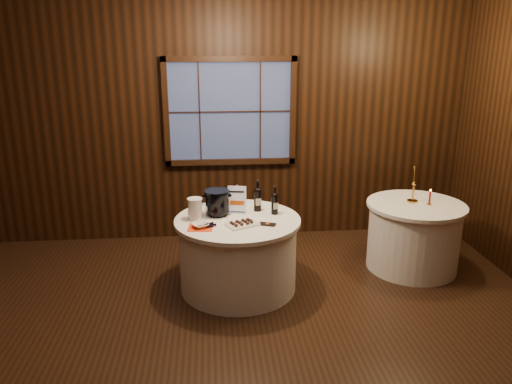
{
  "coord_description": "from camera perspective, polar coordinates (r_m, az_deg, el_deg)",
  "views": [
    {
      "loc": [
        -0.25,
        -3.74,
        2.51
      ],
      "look_at": [
        0.18,
        0.9,
        1.08
      ],
      "focal_mm": 35.0,
      "sensor_mm": 36.0,
      "label": 1
    }
  ],
  "objects": [
    {
      "name": "port_bottle_left",
      "position": [
        5.24,
        0.18,
        -0.64
      ],
      "size": [
        0.08,
        0.09,
        0.33
      ],
      "rotation": [
        0.0,
        0.0,
        0.14
      ],
      "color": "black",
      "rests_on": "main_table"
    },
    {
      "name": "ground",
      "position": [
        4.51,
        -1.25,
        -16.73
      ],
      "size": [
        6.0,
        6.0,
        0.0
      ],
      "primitive_type": "plane",
      "color": "black",
      "rests_on": "ground"
    },
    {
      "name": "back_wall",
      "position": [
        6.3,
        -2.98,
        8.24
      ],
      "size": [
        6.0,
        0.1,
        3.0
      ],
      "color": "black",
      "rests_on": "ground"
    },
    {
      "name": "chocolate_box",
      "position": [
        4.89,
        1.33,
        -3.7
      ],
      "size": [
        0.18,
        0.13,
        0.01
      ],
      "primitive_type": "cube",
      "rotation": [
        0.0,
        0.0,
        -0.38
      ],
      "color": "black",
      "rests_on": "main_table"
    },
    {
      "name": "sign_stand",
      "position": [
        5.18,
        -2.15,
        -1.34
      ],
      "size": [
        0.19,
        0.12,
        0.31
      ],
      "rotation": [
        0.0,
        0.0,
        -0.19
      ],
      "color": "silver",
      "rests_on": "main_table"
    },
    {
      "name": "orange_napkin",
      "position": [
        4.85,
        -6.35,
        -4.03
      ],
      "size": [
        0.26,
        0.26,
        0.0
      ],
      "primitive_type": "cube",
      "rotation": [
        0.0,
        0.0,
        -0.08
      ],
      "color": "#EA3E13",
      "rests_on": "main_table"
    },
    {
      "name": "main_table",
      "position": [
        5.2,
        -2.07,
        -7.03
      ],
      "size": [
        1.28,
        1.28,
        0.77
      ],
      "color": "white",
      "rests_on": "ground"
    },
    {
      "name": "chocolate_plate",
      "position": [
        4.87,
        -1.59,
        -3.63
      ],
      "size": [
        0.36,
        0.31,
        0.04
      ],
      "rotation": [
        0.0,
        0.0,
        0.43
      ],
      "color": "white",
      "rests_on": "main_table"
    },
    {
      "name": "red_candle",
      "position": [
        5.76,
        19.23,
        -0.73
      ],
      "size": [
        0.05,
        0.05,
        0.18
      ],
      "color": "#C88E3E",
      "rests_on": "side_table"
    },
    {
      "name": "cracker_bowl",
      "position": [
        4.85,
        -6.36,
        -3.79
      ],
      "size": [
        0.21,
        0.21,
        0.04
      ],
      "primitive_type": "imported",
      "rotation": [
        0.0,
        0.0,
        0.43
      ],
      "color": "white",
      "rests_on": "orange_napkin"
    },
    {
      "name": "grape_bunch",
      "position": [
        4.84,
        -5.17,
        -3.83
      ],
      "size": [
        0.18,
        0.11,
        0.04
      ],
      "rotation": [
        0.0,
        0.0,
        0.4
      ],
      "color": "black",
      "rests_on": "main_table"
    },
    {
      "name": "ice_bucket",
      "position": [
        5.13,
        -4.45,
        -1.16
      ],
      "size": [
        0.26,
        0.26,
        0.26
      ],
      "color": "black",
      "rests_on": "main_table"
    },
    {
      "name": "side_table",
      "position": [
        5.92,
        17.54,
        -4.78
      ],
      "size": [
        1.08,
        1.08,
        0.77
      ],
      "color": "white",
      "rests_on": "ground"
    },
    {
      "name": "glass_pitcher",
      "position": [
        5.05,
        -6.96,
        -1.89
      ],
      "size": [
        0.2,
        0.15,
        0.22
      ],
      "rotation": [
        0.0,
        0.0,
        -0.18
      ],
      "color": "white",
      "rests_on": "main_table"
    },
    {
      "name": "port_bottle_right",
      "position": [
        5.15,
        2.15,
        -1.14
      ],
      "size": [
        0.07,
        0.08,
        0.3
      ],
      "rotation": [
        0.0,
        0.0,
        0.24
      ],
      "color": "black",
      "rests_on": "main_table"
    },
    {
      "name": "brass_candlestick",
      "position": [
        5.78,
        17.55,
        0.33
      ],
      "size": [
        0.12,
        0.12,
        0.42
      ],
      "color": "#C88E3E",
      "rests_on": "side_table"
    }
  ]
}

